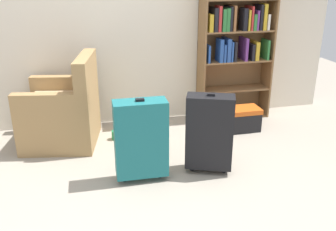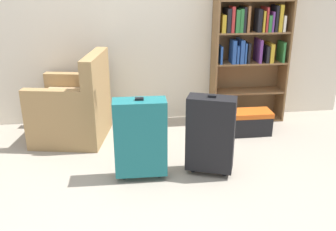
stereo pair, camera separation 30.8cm
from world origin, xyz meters
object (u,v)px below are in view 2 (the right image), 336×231
bookshelf (252,19)px  suitcase_black (210,134)px  armchair (74,109)px  mug (124,133)px  storage_box (248,122)px  suitcase_teal (140,138)px

bookshelf → suitcase_black: bearing=-119.9°
armchair → mug: size_ratio=7.50×
armchair → storage_box: bearing=-3.6°
bookshelf → armchair: 2.13m
bookshelf → suitcase_teal: size_ratio=2.82×
bookshelf → storage_box: bookshelf is taller
storage_box → suitcase_teal: 1.45m
suitcase_teal → armchair: bearing=125.2°
armchair → bookshelf: bearing=9.5°
armchair → suitcase_teal: size_ratio=1.25×
storage_box → suitcase_teal: bearing=-146.5°
mug → suitcase_black: bearing=-49.4°
suitcase_black → suitcase_teal: same height
bookshelf → storage_box: 1.12m
suitcase_black → mug: bearing=130.6°
bookshelf → mug: bearing=-165.4°
bookshelf → armchair: bearing=-170.5°
storage_box → suitcase_teal: suitcase_teal is taller
storage_box → suitcase_teal: (-1.19, -0.79, 0.24)m
armchair → mug: (0.50, -0.05, -0.27)m
suitcase_black → suitcase_teal: (-0.59, -0.00, 0.00)m
bookshelf → suitcase_black: bookshelf is taller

